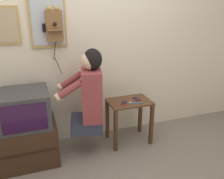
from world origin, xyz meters
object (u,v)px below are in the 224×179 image
(wall_mirror, at_px, (48,20))
(cell_phone_spare, at_px, (137,99))
(television, at_px, (24,108))
(wall_phone_antique, at_px, (54,26))
(toothbrush, at_px, (135,103))
(person, at_px, (89,93))
(framed_picture, at_px, (4,26))
(cell_phone_held, at_px, (124,103))

(wall_mirror, relative_size, cell_phone_spare, 4.67)
(television, height_order, wall_phone_antique, wall_phone_antique)
(toothbrush, bearing_deg, wall_mirror, 79.32)
(television, relative_size, wall_mirror, 0.85)
(wall_mirror, height_order, toothbrush, wall_mirror)
(person, xyz_separation_m, cell_phone_spare, (0.62, 0.07, -0.18))
(television, distance_m, wall_mirror, 1.01)
(wall_phone_antique, distance_m, framed_picture, 0.51)
(person, xyz_separation_m, wall_mirror, (-0.36, 0.36, 0.79))
(television, bearing_deg, wall_phone_antique, 33.17)
(cell_phone_held, bearing_deg, cell_phone_spare, 51.90)
(framed_picture, relative_size, wall_mirror, 0.65)
(television, relative_size, wall_phone_antique, 0.70)
(wall_phone_antique, relative_size, cell_phone_held, 5.51)
(toothbrush, bearing_deg, person, 98.65)
(wall_phone_antique, xyz_separation_m, cell_phone_spare, (0.92, -0.25, -0.90))
(cell_phone_spare, height_order, toothbrush, toothbrush)
(television, distance_m, toothbrush, 1.26)
(cell_phone_spare, bearing_deg, framed_picture, 159.59)
(cell_phone_held, relative_size, toothbrush, 0.83)
(wall_mirror, xyz_separation_m, toothbrush, (0.90, -0.41, -0.97))
(wall_phone_antique, bearing_deg, wall_mirror, 145.49)
(cell_phone_held, bearing_deg, framed_picture, -162.44)
(cell_phone_held, height_order, cell_phone_spare, same)
(wall_phone_antique, relative_size, wall_mirror, 1.22)
(person, bearing_deg, wall_phone_antique, 55.60)
(framed_picture, bearing_deg, cell_phone_held, -16.11)
(framed_picture, xyz_separation_m, wall_mirror, (0.45, -0.00, 0.05))
(framed_picture, distance_m, cell_phone_held, 1.57)
(wall_mirror, distance_m, cell_phone_held, 1.29)
(wall_phone_antique, bearing_deg, framed_picture, 175.01)
(wall_phone_antique, xyz_separation_m, cell_phone_held, (0.72, -0.31, -0.90))
(cell_phone_held, xyz_separation_m, cell_phone_spare, (0.20, 0.07, 0.00))
(person, relative_size, television, 1.82)
(cell_phone_spare, relative_size, toothbrush, 0.80)
(television, height_order, cell_phone_spare, television)
(person, relative_size, toothbrush, 5.79)
(cell_phone_held, bearing_deg, wall_phone_antique, -169.61)
(wall_mirror, relative_size, toothbrush, 3.73)
(person, distance_m, wall_phone_antique, 0.85)
(television, xyz_separation_m, cell_phone_held, (1.13, -0.04, -0.07))
(wall_mirror, bearing_deg, framed_picture, 179.60)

